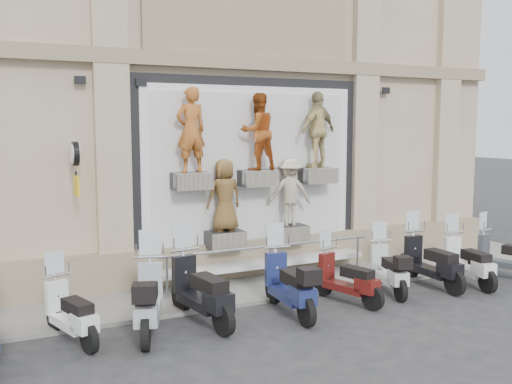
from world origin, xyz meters
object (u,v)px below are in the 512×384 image
Objects in this scene: scooter_b at (70,300)px; scooter_g at (389,260)px; clock_sign_bracket at (75,162)px; scooter_i at (468,251)px; guard_rail at (270,266)px; scooter_e at (289,272)px; scooter_j at (507,247)px; scooter_c at (148,286)px; scooter_d at (201,276)px; scooter_f at (347,268)px; scooter_h at (432,251)px.

scooter_b is 6.37m from scooter_g.
clock_sign_bracket reaches higher than scooter_b.
scooter_i reaches higher than scooter_b.
scooter_e reaches higher than guard_rail.
scooter_i reaches higher than scooter_j.
scooter_i is 1.02× the size of scooter_j.
scooter_g is (5.14, 0.13, -0.12)m from scooter_c.
scooter_d reaches higher than guard_rail.
scooter_d is 1.20× the size of scooter_g.
scooter_d is at bearing 160.91° from scooter_j.
guard_rail is at bearing 46.08° from scooter_c.
scooter_f is at bearing -23.99° from clock_sign_bracket.
scooter_e is (1.63, -0.27, -0.04)m from scooter_d.
scooter_d reaches higher than scooter_f.
scooter_g is at bearing 20.56° from scooter_c.
scooter_e is 1.14× the size of scooter_g.
clock_sign_bracket is 5.60m from scooter_f.
guard_rail is at bearing 101.57° from scooter_f.
scooter_h is (6.25, 0.06, -0.03)m from scooter_c.
scooter_h is at bearing 174.78° from scooter_i.
scooter_f is (0.85, -1.65, 0.24)m from guard_rail.
scooter_i is at bearing -23.43° from guard_rail.
scooter_c is at bearing -153.08° from guard_rail.
scooter_f is 0.89× the size of scooter_h.
scooter_g is at bearing -178.97° from scooter_i.
scooter_h reaches higher than scooter_g.
scooter_g reaches higher than scooter_b.
guard_rail is 2.56× the size of scooter_e.
scooter_g is 0.95× the size of scooter_i.
scooter_j reaches higher than scooter_g.
clock_sign_bracket is 0.52× the size of scooter_h.
scooter_b is 0.96× the size of scooter_j.
guard_rail is at bearing 155.38° from scooter_h.
scooter_b is at bearing 169.42° from scooter_d.
clock_sign_bracket is 0.59× the size of scooter_b.
clock_sign_bracket reaches higher than scooter_c.
scooter_b is at bearing 178.98° from scooter_e.
scooter_f is (2.98, -0.17, -0.14)m from scooter_d.
scooter_j is at bearing -4.70° from scooter_h.
scooter_d is at bearing 174.70° from scooter_e.
scooter_j is at bearing -16.68° from scooter_f.
scooter_b is 0.94× the size of scooter_i.
clock_sign_bracket is at bearing 178.72° from scooter_g.
clock_sign_bracket is at bearing 173.51° from scooter_i.
scooter_c reaches higher than scooter_j.
scooter_e is at bearing -106.30° from guard_rail.
scooter_b is (-0.43, -1.87, -2.10)m from clock_sign_bracket.
guard_rail is 4.56m from scooter_b.
scooter_b is 7.48m from scooter_h.
clock_sign_bracket is 6.58m from scooter_g.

